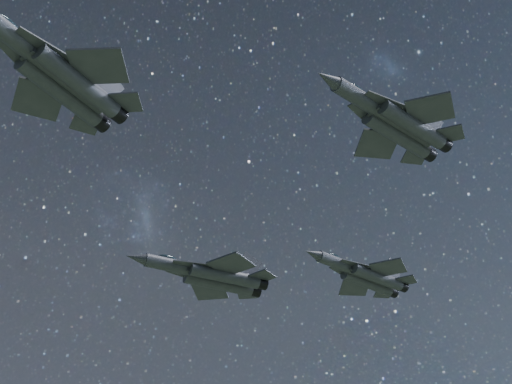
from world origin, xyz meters
TOP-DOWN VIEW (x-y plane):
  - jet_lead at (-23.51, -2.48)m, footprint 19.53×13.22m
  - jet_left at (5.90, 13.91)m, footprint 18.03×12.18m
  - jet_right at (4.31, -17.01)m, footprint 17.06×12.20m
  - jet_slot at (19.49, 1.82)m, footprint 15.32×10.80m

SIDE VIEW (x-z plane):
  - jet_slot at x=19.49m, z-range 139.63..143.50m
  - jet_left at x=5.90m, z-range 139.61..144.15m
  - jet_lead at x=-23.51m, z-range 141.94..146.86m
  - jet_right at x=4.31m, z-range 142.41..146.77m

